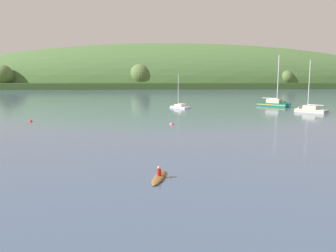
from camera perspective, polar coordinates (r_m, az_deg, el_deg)
The scene contains 7 objects.
far_shoreline_hill at distance 251.88m, azimuth 1.41°, elevation 6.59°, with size 461.73×101.02×63.67m.
sailboat_near_mooring at distance 80.19m, azimuth 1.71°, elevation 3.11°, with size 5.10×5.89×8.91m.
sailboat_midwater_white at distance 88.47m, azimuth 17.92°, elevation 3.35°, with size 8.15×8.17×13.98m.
sailboat_outer_reach at distance 76.21m, azimuth 22.44°, elevation 2.39°, with size 6.24×6.79×11.71m.
canoe_with_paddler at distance 24.50m, azimuth -1.54°, elevation -8.62°, with size 1.71×3.80×1.02m.
mooring_buoy_off_fishing_boat at distance 59.72m, azimuth -22.15°, elevation 0.67°, with size 0.58×0.58×0.66m.
mooring_buoy_far_upstream at distance 52.13m, azimuth 0.61°, elevation 0.27°, with size 0.63×0.63×0.71m.
Camera 1 is at (0.58, -4.16, 7.18)m, focal length 36.14 mm.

